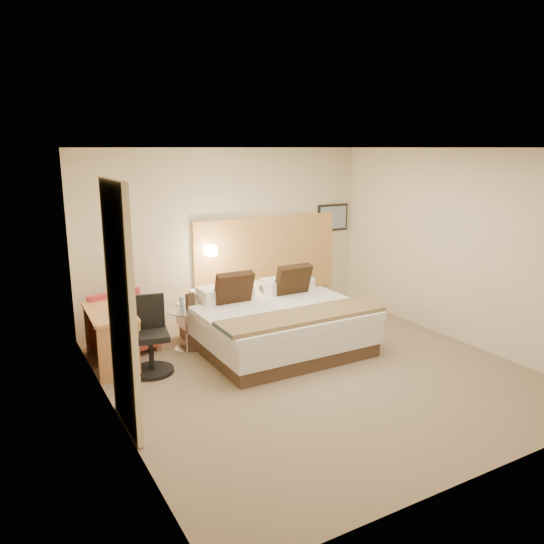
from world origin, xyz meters
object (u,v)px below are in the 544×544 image
lounge_chair (124,329)px  desk_chair (150,342)px  bed (274,322)px  desk (111,321)px  side_table (187,328)px

lounge_chair → desk_chair: size_ratio=0.97×
bed → desk: 2.16m
bed → lounge_chair: bed is taller
lounge_chair → desk_chair: desk_chair is taller
lounge_chair → side_table: lounge_chair is taller
desk_chair → lounge_chair: bearing=97.2°
lounge_chair → desk: lounge_chair is taller
bed → desk_chair: bed is taller
side_table → desk_chair: (-0.65, -0.48, 0.07)m
side_table → desk_chair: 0.81m
desk_chair → bed: bearing=0.7°
bed → desk_chair: (-1.75, -0.02, 0.04)m
side_table → bed: bearing=-22.5°
desk → desk_chair: desk_chair is taller
lounge_chair → desk: size_ratio=0.77×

